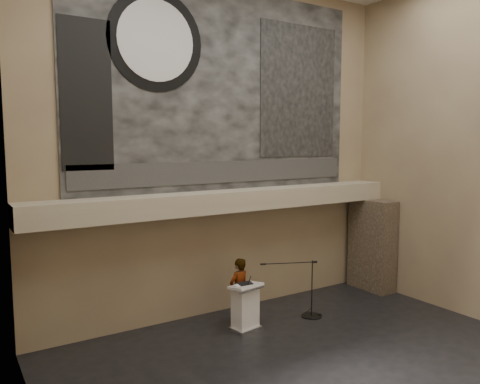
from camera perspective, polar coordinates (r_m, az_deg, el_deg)
floor at (r=9.80m, az=10.79°, el=-20.77°), size 10.00×10.00×0.00m
wall_back at (r=11.95m, az=-2.06°, el=5.36°), size 10.00×0.02×8.50m
wall_left at (r=6.40m, az=-23.11°, el=4.13°), size 0.02×8.00×8.50m
soffit at (r=11.70m, az=-1.05°, el=-1.04°), size 10.00×0.80×0.50m
sprinkler_left at (r=10.96m, az=-8.08°, el=-3.07°), size 0.04×0.04×0.06m
sprinkler_right at (r=12.78m, az=6.37°, el=-1.72°), size 0.04×0.04×0.06m
banner at (r=12.00m, az=-2.02°, el=12.30°), size 8.00×0.05×5.00m
banner_text_strip at (r=11.92m, az=-1.88°, el=2.47°), size 7.76×0.02×0.55m
banner_clock_rim at (r=11.32m, az=-10.21°, el=17.70°), size 2.30×0.02×2.30m
banner_clock_face at (r=11.30m, az=-10.17°, el=17.72°), size 1.84×0.02×1.84m
banner_building_print at (r=13.34m, az=7.20°, el=12.07°), size 2.60×0.02×3.60m
banner_brick_print at (r=10.63m, az=-18.24°, el=11.16°), size 1.10×0.02×3.20m
stone_pier at (r=14.61m, az=15.80°, el=-6.19°), size 0.60×1.40×2.70m
lectern at (r=11.29m, az=0.65°, el=-13.85°), size 0.80×0.63×1.13m
binder at (r=11.12m, az=0.67°, el=-11.10°), size 0.37×0.32×0.04m
papers at (r=11.01m, az=0.12°, el=-11.36°), size 0.28×0.35×0.00m
speaker_person at (r=11.66m, az=-0.14°, el=-11.91°), size 0.65×0.50×1.60m
mic_stand at (r=12.33m, az=8.49°, el=-13.79°), size 1.49×0.79×1.45m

